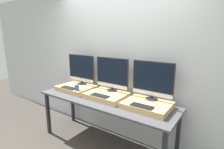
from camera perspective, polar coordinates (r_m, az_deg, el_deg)
wall_back at (r=2.91m, az=2.45°, el=3.78°), size 8.00×0.04×2.60m
workbench at (r=2.73m, az=-2.51°, el=-9.38°), size 2.23×0.70×0.80m
wooden_riser_left at (r=3.17m, az=-11.62°, el=-4.34°), size 0.61×0.47×0.08m
monitor_left at (r=3.19m, az=-10.03°, el=1.81°), size 0.59×0.17×0.54m
keyboard_left at (r=3.05m, az=-13.94°, el=-4.21°), size 0.29×0.12×0.01m
mug at (r=2.90m, az=-11.41°, el=-4.19°), size 0.07×0.07×0.09m
wooden_riser_center at (r=2.74m, az=-1.74°, el=-6.84°), size 0.61×0.47×0.08m
monitor_center at (r=2.76m, az=-0.02°, el=0.30°), size 0.59×0.17×0.54m
keyboard_center at (r=2.60m, az=-3.98°, el=-6.86°), size 0.29×0.12×0.01m
wooden_riser_right at (r=2.42m, az=11.41°, el=-9.81°), size 0.61×0.47×0.08m
monitor_right at (r=2.44m, az=13.09°, el=-1.68°), size 0.59×0.17×0.54m
keyboard_right at (r=2.26m, az=9.71°, el=-10.10°), size 0.29×0.12×0.01m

